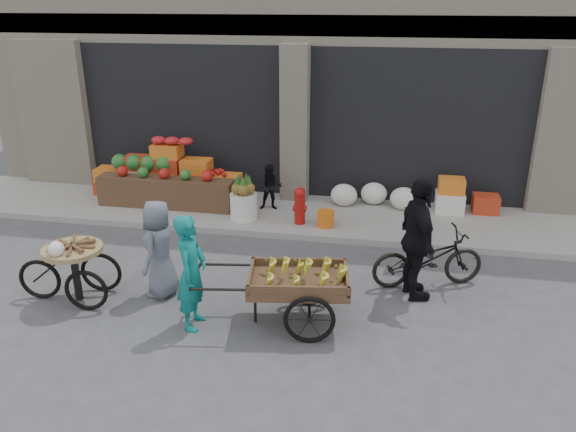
% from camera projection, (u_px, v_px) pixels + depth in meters
% --- Properties ---
extents(ground, '(80.00, 80.00, 0.00)m').
position_uv_depth(ground, '(230.00, 328.00, 7.49)').
color(ground, '#424244').
rests_on(ground, ground).
extents(sidewalk, '(18.00, 2.20, 0.12)m').
position_uv_depth(sidewalk, '(287.00, 215.00, 11.22)').
color(sidewalk, gray).
rests_on(sidewalk, ground).
extents(building, '(14.00, 6.45, 7.00)m').
position_uv_depth(building, '(317.00, 30.00, 13.60)').
color(building, beige).
rests_on(building, ground).
extents(fruit_display, '(3.10, 1.12, 1.24)m').
position_uv_depth(fruit_display, '(172.00, 174.00, 11.68)').
color(fruit_display, '#B13118').
rests_on(fruit_display, sidewalk).
extents(pineapple_bin, '(0.52, 0.52, 0.50)m').
position_uv_depth(pineapple_bin, '(244.00, 206.00, 10.77)').
color(pineapple_bin, silver).
rests_on(pineapple_bin, sidewalk).
extents(fire_hydrant, '(0.22, 0.22, 0.71)m').
position_uv_depth(fire_hydrant, '(300.00, 204.00, 10.49)').
color(fire_hydrant, '#A5140F').
rests_on(fire_hydrant, sidewalk).
extents(orange_bucket, '(0.32, 0.32, 0.30)m').
position_uv_depth(orange_bucket, '(326.00, 219.00, 10.44)').
color(orange_bucket, orange).
rests_on(orange_bucket, sidewalk).
extents(right_bay_goods, '(3.35, 0.60, 0.70)m').
position_uv_depth(right_bay_goods, '(421.00, 196.00, 11.19)').
color(right_bay_goods, silver).
rests_on(right_bay_goods, sidewalk).
extents(seated_person, '(0.51, 0.43, 0.93)m').
position_uv_depth(seated_person, '(271.00, 187.00, 11.18)').
color(seated_person, black).
rests_on(seated_person, sidewalk).
extents(banana_cart, '(2.35, 1.24, 0.94)m').
position_uv_depth(banana_cart, '(295.00, 278.00, 7.37)').
color(banana_cart, brown).
rests_on(banana_cart, ground).
extents(vendor_woman, '(0.39, 0.58, 1.58)m').
position_uv_depth(vendor_woman, '(191.00, 272.00, 7.28)').
color(vendor_woman, '#0E716E').
rests_on(vendor_woman, ground).
extents(tricycle_cart, '(1.45, 0.94, 0.95)m').
position_uv_depth(tricycle_cart, '(74.00, 265.00, 8.00)').
color(tricycle_cart, '#9E7F51').
rests_on(tricycle_cart, ground).
extents(vendor_grey, '(0.50, 0.74, 1.46)m').
position_uv_depth(vendor_grey, '(159.00, 249.00, 8.10)').
color(vendor_grey, slate).
rests_on(vendor_grey, ground).
extents(bicycle, '(1.82, 1.10, 0.90)m').
position_uv_depth(bicycle, '(428.00, 258.00, 8.45)').
color(bicycle, black).
rests_on(bicycle, ground).
extents(cyclist, '(0.76, 1.16, 1.83)m').
position_uv_depth(cyclist, '(418.00, 239.00, 7.95)').
color(cyclist, black).
rests_on(cyclist, ground).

